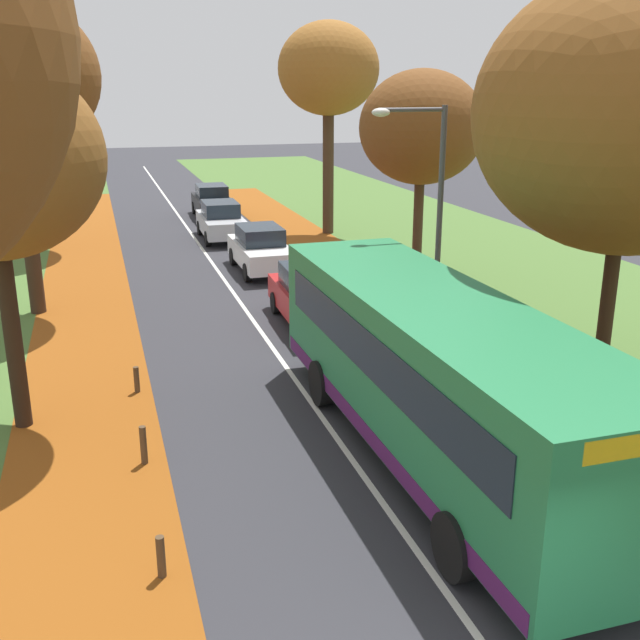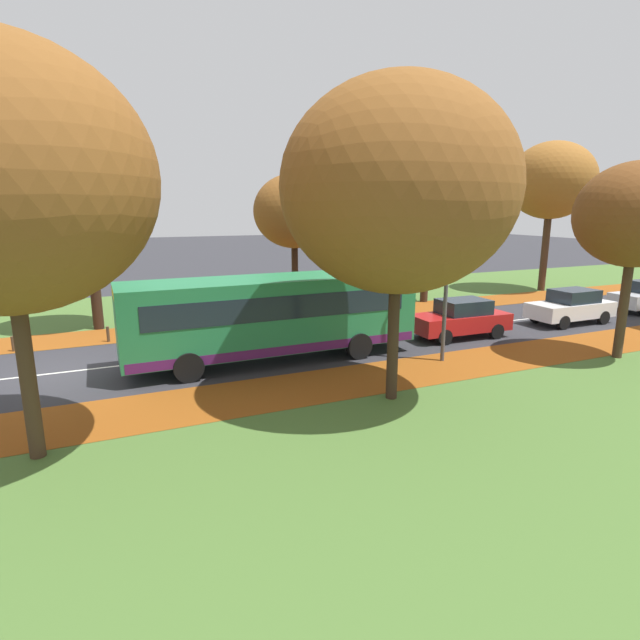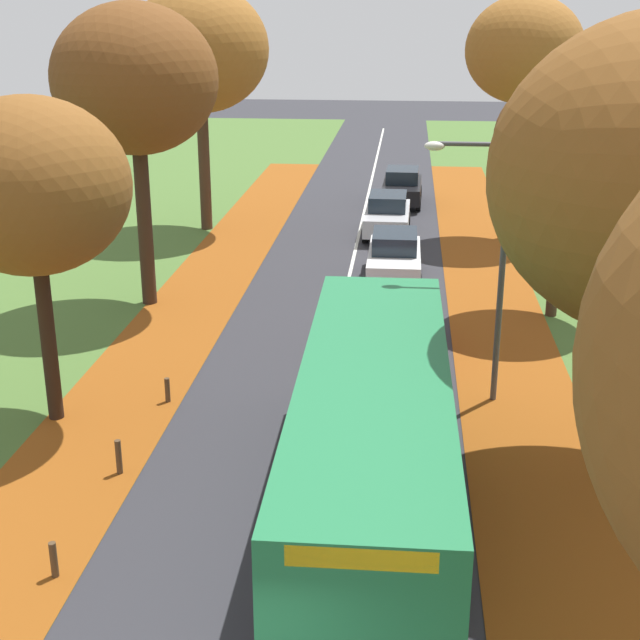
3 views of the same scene
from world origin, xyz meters
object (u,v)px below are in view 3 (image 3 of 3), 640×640
at_px(bollard_fifth, 167,390).
at_px(car_white_following, 394,257).
at_px(bollard_fourth, 119,457).
at_px(tree_left_near, 32,187).
at_px(bollard_third, 54,560).
at_px(tree_right_mid, 567,141).
at_px(bus, 373,437).
at_px(streetlamp_right, 489,244).
at_px(car_black_fourth_in_line, 402,187).
at_px(tree_left_far, 199,50).
at_px(tree_left_mid, 135,81).
at_px(car_silver_third_in_line, 387,215).
at_px(tree_right_far, 524,52).
at_px(car_red_lead, 391,323).

xyz_separation_m(bollard_fifth, car_white_following, (5.01, 10.15, 0.51)).
bearing_deg(bollard_fourth, tree_left_near, 133.42).
relative_size(bollard_third, bollard_fourth, 0.87).
xyz_separation_m(tree_right_mid, bus, (-4.80, -11.69, -3.42)).
xyz_separation_m(streetlamp_right, bus, (-2.27, -5.51, -2.03)).
bearing_deg(car_white_following, car_black_fourth_in_line, 89.42).
distance_m(bollard_fourth, bus, 5.33).
xyz_separation_m(tree_left_far, tree_right_mid, (12.46, -9.58, -1.91)).
height_order(tree_left_mid, bollard_fifth, tree_left_mid).
bearing_deg(car_silver_third_in_line, bus, -89.20).
relative_size(tree_left_far, car_white_following, 2.25).
xyz_separation_m(streetlamp_right, car_black_fourth_in_line, (-2.04, 21.27, -2.92)).
relative_size(bollard_third, car_black_fourth_in_line, 0.15).
height_order(tree_left_mid, tree_right_mid, tree_left_mid).
bearing_deg(bus, tree_right_mid, 67.66).
bearing_deg(tree_right_mid, tree_right_far, 91.32).
xyz_separation_m(tree_left_near, bus, (7.18, -3.58, -3.48)).
height_order(tree_right_far, streetlamp_right, tree_right_far).
distance_m(tree_right_far, bollard_third, 25.94).
bearing_deg(car_white_following, bollard_third, -106.83).
bearing_deg(streetlamp_right, bus, -112.34).
height_order(tree_left_near, tree_right_mid, tree_left_near).
relative_size(bollard_fourth, car_silver_third_in_line, 0.17).
height_order(tree_left_mid, car_black_fourth_in_line, tree_left_mid).
distance_m(bus, car_black_fourth_in_line, 26.80).
height_order(bollard_fourth, bollard_fifth, bollard_fourth).
height_order(tree_left_mid, car_red_lead, tree_left_mid).
xyz_separation_m(bollard_fourth, car_silver_third_in_line, (4.70, 19.73, 0.45)).
xyz_separation_m(tree_left_near, bollard_third, (2.18, -5.66, -4.87)).
xyz_separation_m(tree_right_mid, car_silver_third_in_line, (-5.10, 9.31, -4.31)).
distance_m(tree_right_far, car_silver_third_in_line, 7.90).
relative_size(bollard_fourth, car_red_lead, 0.17).
distance_m(tree_right_mid, car_white_following, 7.09).
height_order(bollard_fifth, car_silver_third_in_line, car_silver_third_in_line).
bearing_deg(bollard_fifth, car_red_lead, 35.78).
relative_size(bollard_fifth, streetlamp_right, 0.10).
xyz_separation_m(tree_left_mid, bus, (7.34, -11.67, -4.94)).
height_order(tree_left_far, bollard_fourth, tree_left_far).
distance_m(tree_right_mid, tree_right_far, 9.58).
relative_size(tree_left_far, bus, 0.91).
height_order(tree_right_mid, bollard_third, tree_right_mid).
bearing_deg(car_silver_third_in_line, tree_left_near, -111.55).
relative_size(bollard_third, streetlamp_right, 0.11).
height_order(tree_right_far, bus, tree_right_far).
relative_size(bus, car_black_fourth_in_line, 2.46).
relative_size(bollard_fourth, bollard_fifth, 1.22).
distance_m(tree_left_far, car_silver_third_in_line, 9.65).
bearing_deg(bollard_fifth, tree_left_mid, 109.00).
relative_size(tree_right_far, car_white_following, 2.15).
bearing_deg(tree_left_far, tree_left_near, -88.42).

